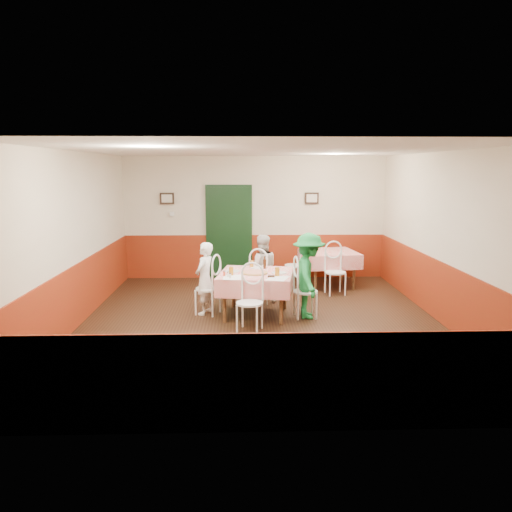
{
  "coord_description": "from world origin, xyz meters",
  "views": [
    {
      "loc": [
        -0.34,
        -7.97,
        2.53
      ],
      "look_at": [
        -0.07,
        0.4,
        1.05
      ],
      "focal_mm": 35.0,
      "sensor_mm": 36.0,
      "label": 1
    }
  ],
  "objects_px": {
    "diner_left": "(205,278)",
    "diner_far": "(262,269)",
    "beer_bottle": "(265,263)",
    "diner_right": "(309,276)",
    "second_table": "(329,269)",
    "chair_right": "(305,292)",
    "chair_near": "(250,303)",
    "chair_second_b": "(335,273)",
    "pizza": "(255,273)",
    "chair_second_a": "(294,266)",
    "chair_far": "(261,279)",
    "wallet": "(271,276)",
    "main_table": "(256,294)",
    "glass_b": "(277,272)",
    "glass_a": "(231,271)",
    "chair_left": "(208,289)",
    "glass_c": "(252,264)"
  },
  "relations": [
    {
      "from": "glass_a",
      "to": "diner_far",
      "type": "xyz_separation_m",
      "value": [
        0.56,
        1.09,
        -0.18
      ]
    },
    {
      "from": "chair_second_a",
      "to": "diner_right",
      "type": "height_order",
      "value": "diner_right"
    },
    {
      "from": "beer_bottle",
      "to": "second_table",
      "type": "bearing_deg",
      "value": 50.77
    },
    {
      "from": "diner_far",
      "to": "glass_b",
      "type": "bearing_deg",
      "value": 97.4
    },
    {
      "from": "chair_second_a",
      "to": "diner_far",
      "type": "distance_m",
      "value": 1.51
    },
    {
      "from": "diner_left",
      "to": "diner_far",
      "type": "bearing_deg",
      "value": 149.71
    },
    {
      "from": "chair_left",
      "to": "chair_second_b",
      "type": "distance_m",
      "value": 2.81
    },
    {
      "from": "chair_second_a",
      "to": "glass_b",
      "type": "bearing_deg",
      "value": -20.4
    },
    {
      "from": "glass_b",
      "to": "diner_left",
      "type": "xyz_separation_m",
      "value": [
        -1.24,
        0.41,
        -0.2
      ]
    },
    {
      "from": "chair_second_a",
      "to": "diner_far",
      "type": "xyz_separation_m",
      "value": [
        -0.77,
        -1.29,
        0.2
      ]
    },
    {
      "from": "main_table",
      "to": "beer_bottle",
      "type": "bearing_deg",
      "value": 65.23
    },
    {
      "from": "wallet",
      "to": "diner_left",
      "type": "distance_m",
      "value": 1.24
    },
    {
      "from": "chair_right",
      "to": "beer_bottle",
      "type": "distance_m",
      "value": 0.93
    },
    {
      "from": "chair_far",
      "to": "wallet",
      "type": "height_order",
      "value": "chair_far"
    },
    {
      "from": "chair_second_a",
      "to": "beer_bottle",
      "type": "height_order",
      "value": "beer_bottle"
    },
    {
      "from": "second_table",
      "to": "chair_second_b",
      "type": "relative_size",
      "value": 1.24
    },
    {
      "from": "chair_right",
      "to": "chair_far",
      "type": "bearing_deg",
      "value": 31.15
    },
    {
      "from": "chair_second_b",
      "to": "pizza",
      "type": "xyz_separation_m",
      "value": [
        -1.68,
        -1.5,
        0.32
      ]
    },
    {
      "from": "second_table",
      "to": "diner_right",
      "type": "height_order",
      "value": "diner_right"
    },
    {
      "from": "glass_b",
      "to": "beer_bottle",
      "type": "height_order",
      "value": "beer_bottle"
    },
    {
      "from": "second_table",
      "to": "beer_bottle",
      "type": "height_order",
      "value": "beer_bottle"
    },
    {
      "from": "diner_far",
      "to": "diner_right",
      "type": "height_order",
      "value": "diner_right"
    },
    {
      "from": "second_table",
      "to": "chair_second_b",
      "type": "bearing_deg",
      "value": -90.0
    },
    {
      "from": "chair_second_a",
      "to": "diner_right",
      "type": "relative_size",
      "value": 0.62
    },
    {
      "from": "main_table",
      "to": "glass_b",
      "type": "relative_size",
      "value": 8.53
    },
    {
      "from": "beer_bottle",
      "to": "diner_right",
      "type": "bearing_deg",
      "value": -34.25
    },
    {
      "from": "chair_second_b",
      "to": "glass_c",
      "type": "xyz_separation_m",
      "value": [
        -1.71,
        -0.99,
        0.37
      ]
    },
    {
      "from": "glass_b",
      "to": "wallet",
      "type": "relative_size",
      "value": 1.3
    },
    {
      "from": "chair_near",
      "to": "beer_bottle",
      "type": "distance_m",
      "value": 1.3
    },
    {
      "from": "chair_right",
      "to": "glass_a",
      "type": "bearing_deg",
      "value": 87.83
    },
    {
      "from": "beer_bottle",
      "to": "diner_left",
      "type": "distance_m",
      "value": 1.1
    },
    {
      "from": "chair_left",
      "to": "beer_bottle",
      "type": "relative_size",
      "value": 4.52
    },
    {
      "from": "beer_bottle",
      "to": "wallet",
      "type": "relative_size",
      "value": 1.81
    },
    {
      "from": "main_table",
      "to": "chair_far",
      "type": "distance_m",
      "value": 0.85
    },
    {
      "from": "chair_second_a",
      "to": "pizza",
      "type": "height_order",
      "value": "chair_second_a"
    },
    {
      "from": "glass_a",
      "to": "diner_right",
      "type": "relative_size",
      "value": 0.09
    },
    {
      "from": "main_table",
      "to": "second_table",
      "type": "distance_m",
      "value": 2.73
    },
    {
      "from": "chair_right",
      "to": "pizza",
      "type": "bearing_deg",
      "value": 80.9
    },
    {
      "from": "second_table",
      "to": "chair_far",
      "type": "height_order",
      "value": "chair_far"
    },
    {
      "from": "chair_near",
      "to": "diner_right",
      "type": "distance_m",
      "value": 1.27
    },
    {
      "from": "chair_near",
      "to": "glass_c",
      "type": "distance_m",
      "value": 1.34
    },
    {
      "from": "chair_right",
      "to": "chair_second_b",
      "type": "xyz_separation_m",
      "value": [
        0.81,
        1.55,
        0.0
      ]
    },
    {
      "from": "glass_b",
      "to": "wallet",
      "type": "distance_m",
      "value": 0.14
    },
    {
      "from": "chair_left",
      "to": "glass_b",
      "type": "distance_m",
      "value": 1.31
    },
    {
      "from": "chair_right",
      "to": "chair_second_a",
      "type": "relative_size",
      "value": 1.0
    },
    {
      "from": "main_table",
      "to": "beer_bottle",
      "type": "distance_m",
      "value": 0.63
    },
    {
      "from": "chair_second_b",
      "to": "glass_b",
      "type": "xyz_separation_m",
      "value": [
        -1.31,
        -1.7,
        0.38
      ]
    },
    {
      "from": "main_table",
      "to": "glass_a",
      "type": "relative_size",
      "value": 8.94
    },
    {
      "from": "second_table",
      "to": "chair_right",
      "type": "distance_m",
      "value": 2.44
    },
    {
      "from": "chair_left",
      "to": "glass_c",
      "type": "height_order",
      "value": "chair_left"
    }
  ]
}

